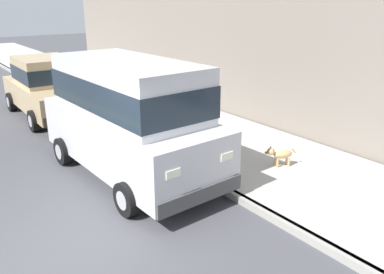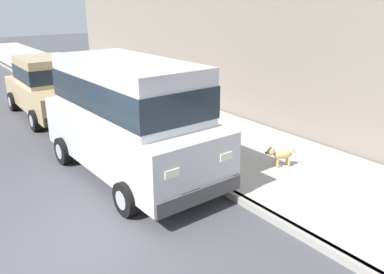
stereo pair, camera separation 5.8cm
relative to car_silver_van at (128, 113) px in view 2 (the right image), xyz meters
The scene contains 7 objects.
ground_plane 3.29m from the car_silver_van, 136.29° to the right, with size 80.00×80.00×0.00m, color #424247.
curb 2.66m from the car_silver_van, 63.01° to the right, with size 0.16×64.00×0.14m, color gray.
sidewalk 3.75m from the car_silver_van, 35.84° to the right, with size 3.60×64.00×0.14m, color #A8A59E.
car_silver_van is the anchor object (origin of this frame).
car_tan_sedan 5.79m from the car_silver_van, 89.29° to the left, with size 2.07×4.62×1.92m.
dog_tan 3.44m from the car_silver_van, 34.88° to the right, with size 0.71×0.39×0.49m.
building_facade 6.22m from the car_silver_van, 36.04° to the left, with size 0.50×20.00×5.07m, color slate.
Camera 2 is at (-1.46, -5.12, 3.66)m, focal length 36.44 mm.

